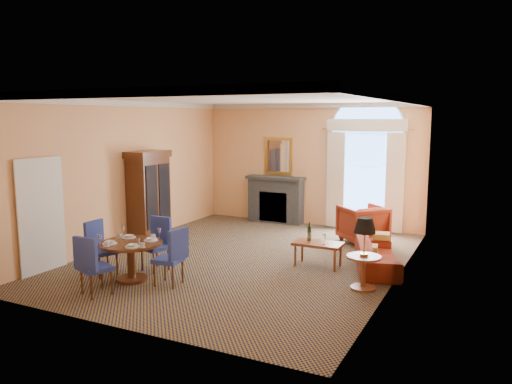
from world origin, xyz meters
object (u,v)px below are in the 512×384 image
at_px(dining_table, 131,252).
at_px(sofa, 377,255).
at_px(coffee_table, 317,244).
at_px(side_table, 364,244).
at_px(armoire, 149,198).
at_px(armchair, 363,224).

height_order(dining_table, sofa, dining_table).
distance_m(coffee_table, side_table, 1.47).
relative_size(dining_table, coffee_table, 1.18).
height_order(sofa, coffee_table, coffee_table).
xyz_separation_m(dining_table, sofa, (3.70, 2.57, -0.25)).
bearing_deg(dining_table, side_table, 19.82).
distance_m(armoire, coffee_table, 4.25).
distance_m(armoire, armchair, 4.96).
bearing_deg(dining_table, armchair, 56.61).
height_order(armoire, armchair, armoire).
bearing_deg(armoire, sofa, 0.71).
distance_m(sofa, side_table, 1.31).
bearing_deg(side_table, sofa, 92.36).
height_order(armoire, dining_table, armoire).
bearing_deg(sofa, coffee_table, 88.76).
relative_size(sofa, armchair, 1.95).
bearing_deg(sofa, armoire, 72.56).
xyz_separation_m(sofa, coffee_table, (-1.07, -0.32, 0.17)).
bearing_deg(armchair, armoire, -22.00).
bearing_deg(side_table, armoire, 167.80).
relative_size(dining_table, armchair, 1.16).
xyz_separation_m(armoire, dining_table, (1.57, -2.50, -0.48)).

